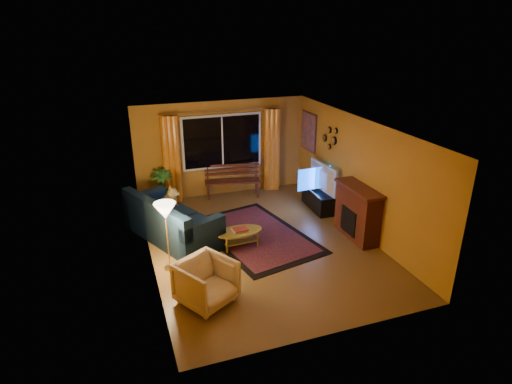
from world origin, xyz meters
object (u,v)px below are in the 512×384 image
object	(u,v)px
bench	(233,189)
armchair	(206,280)
floor_lamp	(167,237)
coffee_table	(239,238)
sofa	(172,218)
tv_console	(318,200)

from	to	relation	value
bench	armchair	xyz separation A→B (m)	(-1.71, -4.28, 0.20)
floor_lamp	coffee_table	xyz separation A→B (m)	(1.50, 0.39, -0.49)
sofa	floor_lamp	size ratio (longest dim) A/B	1.76
armchair	floor_lamp	world-z (taller)	floor_lamp
tv_console	floor_lamp	bearing A→B (deg)	-155.92
armchair	coffee_table	xyz separation A→B (m)	(1.07, 1.64, -0.24)
sofa	coffee_table	world-z (taller)	sofa
armchair	coffee_table	size ratio (longest dim) A/B	0.86
armchair	tv_console	size ratio (longest dim) A/B	0.74
floor_lamp	tv_console	distance (m)	4.24
bench	floor_lamp	world-z (taller)	floor_lamp
floor_lamp	tv_console	bearing A→B (deg)	22.00
armchair	floor_lamp	xyz separation A→B (m)	(-0.43, 1.24, 0.25)
coffee_table	armchair	bearing A→B (deg)	-123.23
armchair	tv_console	distance (m)	4.48
armchair	coffee_table	bearing A→B (deg)	26.33
sofa	coffee_table	bearing A→B (deg)	-59.18
armchair	tv_console	bearing A→B (deg)	8.62
armchair	coffee_table	distance (m)	1.97
sofa	tv_console	size ratio (longest dim) A/B	2.05
bench	tv_console	distance (m)	2.30
coffee_table	tv_console	distance (m)	2.68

